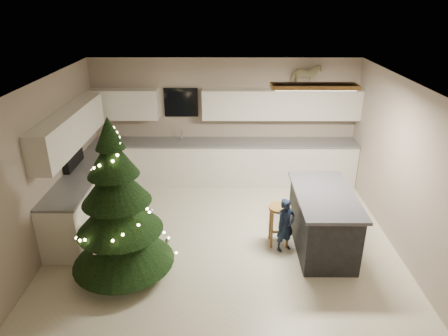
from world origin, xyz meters
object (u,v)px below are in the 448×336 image
at_px(christmas_tree, 119,215).
at_px(bar_stool, 279,216).
at_px(toddler, 285,225).
at_px(island, 322,220).
at_px(rocking_horse, 306,76).

bearing_deg(christmas_tree, bar_stool, 18.47).
bearing_deg(toddler, island, -19.24).
distance_m(bar_stool, christmas_tree, 2.50).
relative_size(island, rocking_horse, 2.87).
bearing_deg(toddler, bar_stool, 85.67).
relative_size(bar_stool, christmas_tree, 0.29).
xyz_separation_m(island, bar_stool, (-0.67, 0.07, 0.04)).
bearing_deg(island, toddler, -170.34).
relative_size(island, toddler, 1.90).
distance_m(bar_stool, rocking_horse, 3.07).
height_order(toddler, rocking_horse, rocking_horse).
relative_size(island, christmas_tree, 0.71).
bearing_deg(christmas_tree, island, 13.31).
xyz_separation_m(christmas_tree, rocking_horse, (3.05, 3.20, 1.29)).
xyz_separation_m(island, toddler, (-0.59, -0.10, -0.03)).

